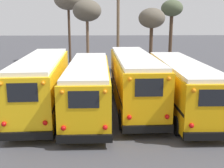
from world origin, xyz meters
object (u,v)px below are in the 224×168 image
object	(u,v)px
school_bus_1	(89,86)
bare_tree_2	(87,11)
utility_pole	(118,31)
bare_tree_0	(172,11)
school_bus_0	(43,82)
bare_tree_1	(68,0)
school_bus_2	(134,79)
school_bus_3	(181,84)
bare_tree_3	(152,19)

from	to	relation	value
school_bus_1	bare_tree_2	distance (m)	17.70
utility_pole	bare_tree_2	bearing A→B (deg)	120.28
bare_tree_0	school_bus_0	bearing A→B (deg)	-126.05
bare_tree_0	bare_tree_1	size ratio (longest dim) A/B	0.82
school_bus_1	bare_tree_1	world-z (taller)	bare_tree_1
school_bus_2	utility_pole	world-z (taller)	utility_pole
school_bus_1	bare_tree_1	xyz separation A→B (m)	(-3.30, 20.40, 6.20)
school_bus_1	utility_pole	world-z (taller)	utility_pole
school_bus_0	school_bus_1	xyz separation A→B (m)	(2.80, -0.42, -0.15)
school_bus_3	bare_tree_0	bearing A→B (deg)	78.66
utility_pole	bare_tree_0	size ratio (longest dim) A/B	1.10
bare_tree_0	bare_tree_2	distance (m)	9.69
school_bus_3	bare_tree_1	bearing A→B (deg)	113.82
school_bus_2	bare_tree_2	world-z (taller)	bare_tree_2
school_bus_2	bare_tree_2	distance (m)	17.05
bare_tree_2	bare_tree_3	world-z (taller)	bare_tree_2
school_bus_3	utility_pole	distance (m)	12.01
bare_tree_0	bare_tree_1	distance (m)	12.86
school_bus_1	bare_tree_3	distance (m)	14.46
school_bus_3	bare_tree_2	xyz separation A→B (m)	(-6.42, 16.82, 4.72)
bare_tree_1	bare_tree_3	size ratio (longest dim) A/B	1.40
school_bus_0	bare_tree_1	distance (m)	20.88
bare_tree_2	school_bus_1	bearing A→B (deg)	-87.25
school_bus_1	school_bus_2	bearing A→B (deg)	19.97
bare_tree_1	bare_tree_2	xyz separation A→B (m)	(2.48, -3.35, -1.49)
school_bus_1	school_bus_3	bearing A→B (deg)	2.35
school_bus_2	bare_tree_2	size ratio (longest dim) A/B	1.38
bare_tree_0	bare_tree_1	xyz separation A→B (m)	(-12.15, 3.97, 1.42)
bare_tree_2	school_bus_0	bearing A→B (deg)	-96.80
bare_tree_1	utility_pole	bearing A→B (deg)	-57.28
school_bus_2	bare_tree_0	size ratio (longest dim) A/B	1.38
bare_tree_0	bare_tree_3	size ratio (longest dim) A/B	1.16
school_bus_1	bare_tree_3	xyz separation A→B (m)	(5.90, 12.64, 3.83)
school_bus_3	bare_tree_3	bearing A→B (deg)	88.64
school_bus_3	bare_tree_2	distance (m)	18.61
utility_pole	school_bus_0	bearing A→B (deg)	-115.25
school_bus_3	utility_pole	bearing A→B (deg)	105.78
school_bus_0	bare_tree_3	bearing A→B (deg)	54.56
school_bus_3	bare_tree_1	xyz separation A→B (m)	(-8.90, 20.17, 6.20)
school_bus_1	bare_tree_3	bearing A→B (deg)	64.98
school_bus_1	bare_tree_0	world-z (taller)	bare_tree_0
bare_tree_0	utility_pole	bearing A→B (deg)	-142.49
utility_pole	bare_tree_1	size ratio (longest dim) A/B	0.91
bare_tree_1	bare_tree_3	world-z (taller)	bare_tree_1
school_bus_2	bare_tree_3	world-z (taller)	bare_tree_3
school_bus_0	bare_tree_0	world-z (taller)	bare_tree_0
school_bus_2	school_bus_3	size ratio (longest dim) A/B	0.99
school_bus_0	bare_tree_2	size ratio (longest dim) A/B	1.36
school_bus_1	bare_tree_2	world-z (taller)	bare_tree_2
school_bus_2	bare_tree_1	size ratio (longest dim) A/B	1.14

